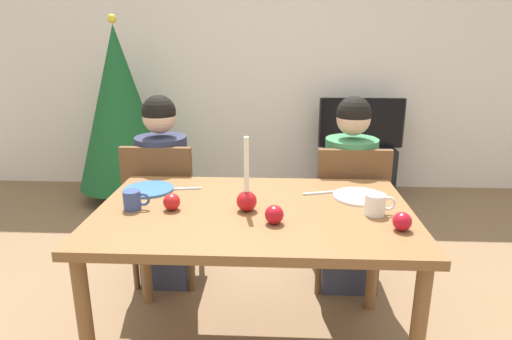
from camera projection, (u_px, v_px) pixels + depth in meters
back_wall at (268, 56)px, 4.30m from camera, size 6.40×0.10×2.60m
dining_table at (254, 226)px, 2.00m from camera, size 1.40×0.90×0.75m
chair_left at (163, 206)px, 2.65m from camera, size 0.40×0.40×0.90m
chair_right at (349, 209)px, 2.60m from camera, size 0.40×0.40×0.90m
person_left_child at (164, 195)px, 2.66m from camera, size 0.30×0.30×1.17m
person_right_child at (348, 198)px, 2.61m from camera, size 0.30×0.30×1.17m
tv_stand at (358, 171)px, 4.28m from camera, size 0.64×0.40×0.48m
tv at (361, 123)px, 4.14m from camera, size 0.79×0.05×0.46m
christmas_tree at (120, 108)px, 4.00m from camera, size 0.83×0.83×1.67m
candle_centerpiece at (247, 196)px, 1.93m from camera, size 0.09×0.09×0.33m
plate_left at (149, 189)px, 2.21m from camera, size 0.25×0.25×0.01m
plate_right at (359, 197)px, 2.11m from camera, size 0.25×0.25×0.01m
mug_left at (133, 200)px, 1.95m from camera, size 0.12×0.08×0.09m
mug_right at (376, 204)px, 1.90m from camera, size 0.13×0.09×0.09m
fork_left at (183, 189)px, 2.22m from camera, size 0.18×0.04×0.01m
fork_right at (320, 193)px, 2.16m from camera, size 0.18×0.06×0.01m
apple_near_candle at (274, 215)px, 1.81m from camera, size 0.08×0.08×0.08m
apple_by_left_plate at (402, 221)px, 1.74m from camera, size 0.08×0.08×0.08m
apple_by_right_mug at (172, 202)px, 1.95m from camera, size 0.08×0.08×0.08m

